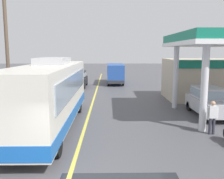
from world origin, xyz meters
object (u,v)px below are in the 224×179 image
coach_bus_main (50,96)px  pedestrian_near_pump (212,116)px  car_trailing_behind_bus (79,78)px  car_at_pump (209,100)px  minibus_opposing_lane (115,72)px

coach_bus_main → pedestrian_near_pump: size_ratio=6.65×
pedestrian_near_pump → car_trailing_behind_bus: size_ratio=0.40×
coach_bus_main → car_at_pump: 9.68m
pedestrian_near_pump → car_trailing_behind_bus: (-8.46, 16.94, 0.08)m
coach_bus_main → minibus_opposing_lane: (3.96, 18.58, -0.25)m
car_at_pump → pedestrian_near_pump: car_at_pump is taller
car_at_pump → car_trailing_behind_bus: same height
coach_bus_main → minibus_opposing_lane: 19.00m
coach_bus_main → car_at_pump: coach_bus_main is taller
minibus_opposing_lane → car_trailing_behind_bus: (-4.27, -2.94, -0.46)m
minibus_opposing_lane → car_trailing_behind_bus: minibus_opposing_lane is taller
car_trailing_behind_bus → coach_bus_main: bearing=-88.9°
car_at_pump → pedestrian_near_pump: bearing=-109.0°
pedestrian_near_pump → car_trailing_behind_bus: car_trailing_behind_bus is taller
minibus_opposing_lane → coach_bus_main: bearing=-102.0°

